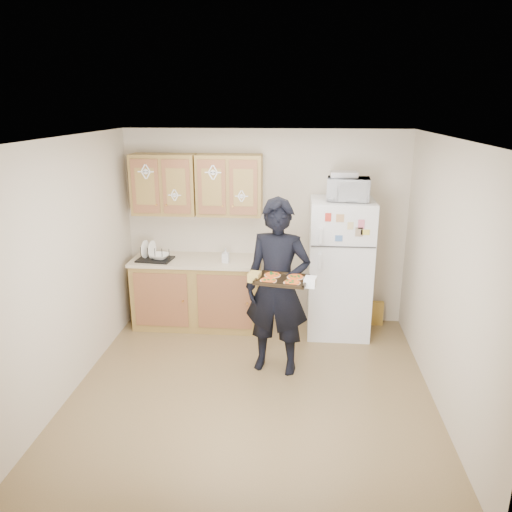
% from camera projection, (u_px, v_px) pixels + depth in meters
% --- Properties ---
extents(floor, '(3.60, 3.60, 0.00)m').
position_uv_depth(floor, '(252.00, 388.00, 5.12)').
color(floor, brown).
rests_on(floor, ground).
extents(ceiling, '(3.60, 3.60, 0.00)m').
position_uv_depth(ceiling, '(252.00, 138.00, 4.38)').
color(ceiling, silver).
rests_on(ceiling, wall_back).
extents(wall_back, '(3.60, 0.04, 2.50)m').
position_uv_depth(wall_back, '(265.00, 228.00, 6.46)').
color(wall_back, beige).
rests_on(wall_back, floor).
extents(wall_front, '(3.60, 0.04, 2.50)m').
position_uv_depth(wall_front, '(224.00, 368.00, 3.03)').
color(wall_front, beige).
rests_on(wall_front, floor).
extents(wall_left, '(0.04, 3.60, 2.50)m').
position_uv_depth(wall_left, '(70.00, 267.00, 4.90)').
color(wall_left, beige).
rests_on(wall_left, floor).
extents(wall_right, '(0.04, 3.60, 2.50)m').
position_uv_depth(wall_right, '(446.00, 278.00, 4.60)').
color(wall_right, beige).
rests_on(wall_right, floor).
extents(refrigerator, '(0.75, 0.70, 1.70)m').
position_uv_depth(refrigerator, '(339.00, 268.00, 6.15)').
color(refrigerator, white).
rests_on(refrigerator, floor).
extents(base_cabinet, '(1.60, 0.60, 0.86)m').
position_uv_depth(base_cabinet, '(198.00, 294.00, 6.47)').
color(base_cabinet, olive).
rests_on(base_cabinet, floor).
extents(countertop, '(1.64, 0.64, 0.04)m').
position_uv_depth(countertop, '(197.00, 261.00, 6.34)').
color(countertop, beige).
rests_on(countertop, base_cabinet).
extents(upper_cab_left, '(0.80, 0.33, 0.75)m').
position_uv_depth(upper_cab_left, '(164.00, 184.00, 6.22)').
color(upper_cab_left, olive).
rests_on(upper_cab_left, wall_back).
extents(upper_cab_right, '(0.80, 0.33, 0.75)m').
position_uv_depth(upper_cab_right, '(230.00, 185.00, 6.15)').
color(upper_cab_right, olive).
rests_on(upper_cab_right, wall_back).
extents(cereal_box, '(0.20, 0.07, 0.32)m').
position_uv_depth(cereal_box, '(375.00, 313.00, 6.54)').
color(cereal_box, gold).
rests_on(cereal_box, floor).
extents(person, '(0.76, 0.57, 1.89)m').
position_uv_depth(person, '(278.00, 288.00, 5.22)').
color(person, black).
rests_on(person, floor).
extents(baking_tray, '(0.56, 0.45, 0.04)m').
position_uv_depth(baking_tray, '(282.00, 280.00, 4.88)').
color(baking_tray, black).
rests_on(baking_tray, person).
extents(pizza_front_left, '(0.17, 0.17, 0.02)m').
position_uv_depth(pizza_front_left, '(268.00, 280.00, 4.83)').
color(pizza_front_left, orange).
rests_on(pizza_front_left, baking_tray).
extents(pizza_front_right, '(0.17, 0.17, 0.02)m').
position_uv_depth(pizza_front_right, '(292.00, 282.00, 4.77)').
color(pizza_front_right, orange).
rests_on(pizza_front_right, baking_tray).
extents(pizza_back_left, '(0.17, 0.17, 0.02)m').
position_uv_depth(pizza_back_left, '(272.00, 275.00, 4.98)').
color(pizza_back_left, orange).
rests_on(pizza_back_left, baking_tray).
extents(pizza_back_right, '(0.17, 0.17, 0.02)m').
position_uv_depth(pizza_back_right, '(295.00, 277.00, 4.92)').
color(pizza_back_right, orange).
rests_on(pizza_back_right, baking_tray).
extents(microwave, '(0.51, 0.37, 0.27)m').
position_uv_depth(microwave, '(348.00, 189.00, 5.81)').
color(microwave, white).
rests_on(microwave, refrigerator).
extents(foil_pan, '(0.31, 0.22, 0.07)m').
position_uv_depth(foil_pan, '(344.00, 174.00, 5.79)').
color(foil_pan, silver).
rests_on(foil_pan, microwave).
extents(dish_rack, '(0.45, 0.36, 0.17)m').
position_uv_depth(dish_rack, '(155.00, 254.00, 6.27)').
color(dish_rack, black).
rests_on(dish_rack, countertop).
extents(bowl, '(0.27, 0.27, 0.06)m').
position_uv_depth(bowl, '(160.00, 256.00, 6.27)').
color(bowl, white).
rests_on(bowl, dish_rack).
extents(soap_bottle, '(0.09, 0.09, 0.18)m').
position_uv_depth(soap_bottle, '(226.00, 255.00, 6.17)').
color(soap_bottle, white).
rests_on(soap_bottle, countertop).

